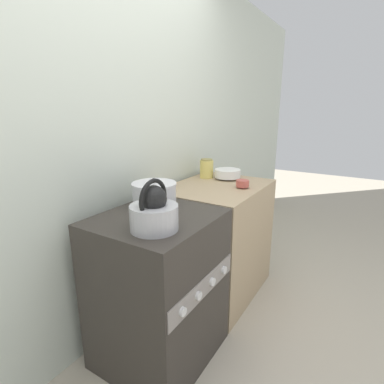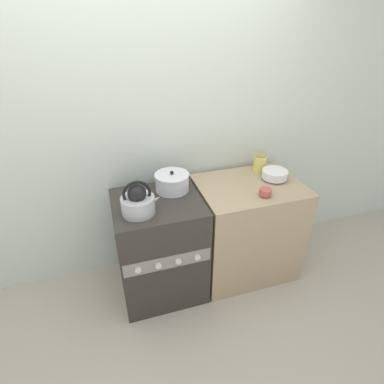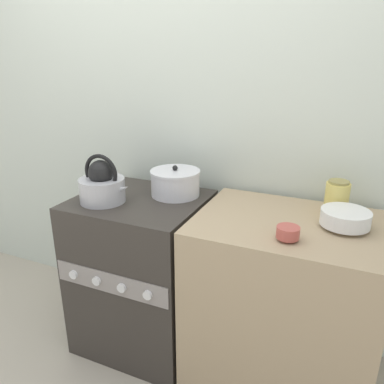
{
  "view_description": "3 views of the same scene",
  "coord_description": "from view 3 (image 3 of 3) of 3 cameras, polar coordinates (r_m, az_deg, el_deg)",
  "views": [
    {
      "loc": [
        -1.18,
        -0.66,
        1.44
      ],
      "look_at": [
        0.31,
        0.26,
        0.95
      ],
      "focal_mm": 28.0,
      "sensor_mm": 36.0,
      "label": 1
    },
    {
      "loc": [
        -0.3,
        -1.55,
        2.06
      ],
      "look_at": [
        0.26,
        0.27,
        0.93
      ],
      "focal_mm": 28.0,
      "sensor_mm": 36.0,
      "label": 2
    },
    {
      "loc": [
        0.99,
        -1.26,
        1.57
      ],
      "look_at": [
        0.3,
        0.29,
        0.96
      ],
      "focal_mm": 35.0,
      "sensor_mm": 36.0,
      "label": 3
    }
  ],
  "objects": [
    {
      "name": "ground_plane",
      "position": [
        2.25,
        -11.21,
        -25.16
      ],
      "size": [
        12.0,
        12.0,
        0.0
      ],
      "primitive_type": "plane",
      "color": "#B2A893"
    },
    {
      "name": "wall_back",
      "position": [
        2.23,
        -2.87,
        11.39
      ],
      "size": [
        7.0,
        0.06,
        2.5
      ],
      "color": "silver",
      "rests_on": "ground_plane"
    },
    {
      "name": "stove",
      "position": [
        2.16,
        -7.52,
        -11.99
      ],
      "size": [
        0.66,
        0.61,
        0.88
      ],
      "color": "#332D28",
      "rests_on": "ground_plane"
    },
    {
      "name": "counter",
      "position": [
        1.96,
        13.41,
        -16.2
      ],
      "size": [
        0.84,
        0.64,
        0.88
      ],
      "color": "tan",
      "rests_on": "ground_plane"
    },
    {
      "name": "kettle",
      "position": [
        1.94,
        -13.5,
        1.03
      ],
      "size": [
        0.28,
        0.23,
        0.25
      ],
      "color": "#B2B2B7",
      "rests_on": "stove"
    },
    {
      "name": "cooking_pot",
      "position": [
        1.99,
        -2.56,
        1.42
      ],
      "size": [
        0.26,
        0.26,
        0.16
      ],
      "color": "silver",
      "rests_on": "stove"
    },
    {
      "name": "enamel_bowl",
      "position": [
        1.73,
        22.32,
        -3.7
      ],
      "size": [
        0.21,
        0.21,
        0.08
      ],
      "color": "white",
      "rests_on": "counter"
    },
    {
      "name": "small_ceramic_bowl",
      "position": [
        1.56,
        14.41,
        -6.0
      ],
      "size": [
        0.09,
        0.09,
        0.06
      ],
      "color": "#B75147",
      "rests_on": "counter"
    },
    {
      "name": "storage_jar",
      "position": [
        1.88,
        21.2,
        -0.72
      ],
      "size": [
        0.11,
        0.11,
        0.16
      ],
      "color": "#E0CC66",
      "rests_on": "counter"
    }
  ]
}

